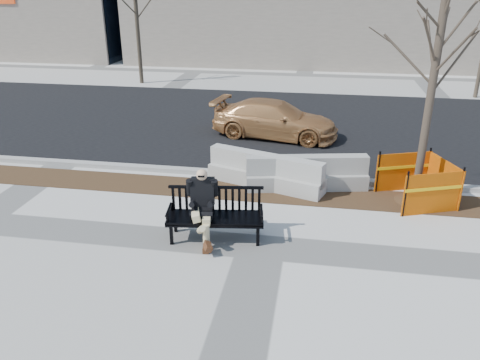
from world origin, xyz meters
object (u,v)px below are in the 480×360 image
object	(u,v)px
tree_fence	(414,201)
jersey_barrier_left	(265,186)
seated_man	(203,237)
bench	(216,238)
jersey_barrier_right	(306,188)
sedan	(274,137)

from	to	relation	value
tree_fence	jersey_barrier_left	distance (m)	3.62
seated_man	tree_fence	xyz separation A→B (m)	(4.55, 2.51, 0.00)
bench	jersey_barrier_right	size ratio (longest dim) A/B	0.65
jersey_barrier_left	bench	bearing A→B (deg)	-84.40
bench	tree_fence	size ratio (longest dim) A/B	0.37
bench	jersey_barrier_right	distance (m)	3.34
sedan	jersey_barrier_left	distance (m)	4.18
sedan	jersey_barrier_right	xyz separation A→B (m)	(1.21, -4.12, 0.00)
tree_fence	sedan	bearing A→B (deg)	130.35
bench	sedan	xyz separation A→B (m)	(0.49, 6.99, 0.00)
tree_fence	jersey_barrier_right	xyz separation A→B (m)	(-2.58, 0.35, 0.00)
tree_fence	jersey_barrier_right	bearing A→B (deg)	172.37
tree_fence	jersey_barrier_left	xyz separation A→B (m)	(-3.61, 0.30, 0.00)
bench	seated_man	xyz separation A→B (m)	(-0.26, 0.02, 0.00)
jersey_barrier_left	jersey_barrier_right	size ratio (longest dim) A/B	1.01
bench	tree_fence	bearing A→B (deg)	22.62
bench	sedan	size ratio (longest dim) A/B	0.48
bench	jersey_barrier_left	xyz separation A→B (m)	(0.67, 2.82, 0.00)
bench	seated_man	world-z (taller)	seated_man
jersey_barrier_left	sedan	bearing A→B (deg)	111.62
seated_man	sedan	bearing A→B (deg)	75.97
seated_man	jersey_barrier_left	distance (m)	2.96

